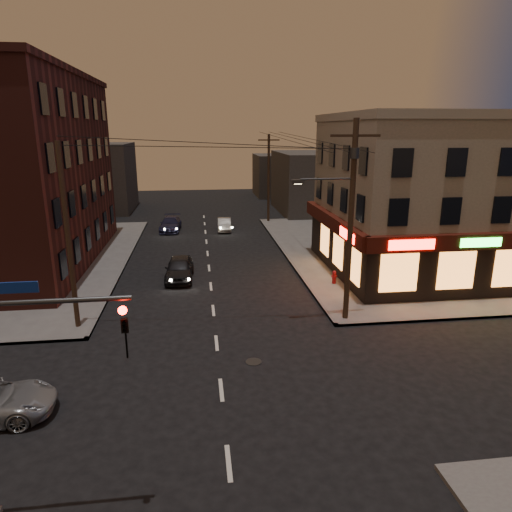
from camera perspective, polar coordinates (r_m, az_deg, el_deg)
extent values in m
plane|color=black|center=(18.27, -4.37, -16.35)|extent=(120.00, 120.00, 0.00)
cube|color=#514F4C|center=(40.37, 20.43, 0.89)|extent=(24.00, 28.00, 0.15)
cube|color=gray|center=(33.74, 22.48, 6.76)|extent=(15.00, 12.00, 10.00)
cube|color=gray|center=(33.44, 23.44, 15.66)|extent=(15.20, 12.20, 0.50)
cube|color=black|center=(29.48, 27.41, -1.54)|extent=(15.12, 0.25, 3.40)
cube|color=black|center=(31.40, 9.94, 0.98)|extent=(0.25, 12.12, 3.40)
cube|color=#3D1009|center=(28.82, 28.19, 1.71)|extent=(15.60, 0.50, 0.90)
cube|color=#3D1009|center=(30.92, 9.56, 4.20)|extent=(0.50, 12.60, 0.90)
cube|color=#FF140C|center=(25.88, 18.91, 1.34)|extent=(2.60, 0.06, 0.55)
cube|color=#26FF3F|center=(27.87, 26.32, 1.53)|extent=(2.40, 0.06, 0.50)
cube|color=#FF140C|center=(27.30, 11.29, 2.60)|extent=(0.06, 2.60, 0.55)
cube|color=#FF8F38|center=(29.00, 26.62, -1.50)|extent=(12.40, 0.08, 2.20)
cube|color=#FF8F38|center=(30.41, 10.22, 0.68)|extent=(0.08, 8.40, 2.20)
cube|color=#3F3D3A|center=(55.80, 8.02, 9.14)|extent=(10.00, 12.00, 7.00)
cube|color=#3F3D3A|center=(59.07, -19.64, 9.23)|extent=(9.00, 10.00, 8.00)
cube|color=#3F3D3A|center=(68.99, 3.31, 10.06)|extent=(8.00, 8.00, 6.00)
cylinder|color=#382619|center=(23.00, 11.74, 3.99)|extent=(0.28, 0.28, 10.00)
cube|color=#382619|center=(22.56, 12.34, 14.49)|extent=(2.40, 0.12, 0.12)
cylinder|color=#333538|center=(22.59, 12.22, 12.46)|extent=(0.44, 0.44, 0.50)
cylinder|color=#333538|center=(22.28, 8.84, 9.49)|extent=(2.60, 0.10, 0.10)
cube|color=#333538|center=(21.95, 5.27, 9.25)|extent=(0.60, 0.25, 0.18)
cube|color=#FFD88C|center=(21.96, 5.26, 8.99)|extent=(0.35, 0.15, 0.04)
cylinder|color=#382619|center=(48.33, 1.58, 9.67)|extent=(0.26, 0.26, 9.00)
cylinder|color=#382619|center=(23.38, -22.42, 2.05)|extent=(0.24, 0.24, 9.00)
cylinder|color=#333538|center=(11.19, -26.55, -5.19)|extent=(4.40, 0.12, 0.12)
imported|color=black|center=(10.87, -16.15, -7.53)|extent=(0.16, 0.20, 1.00)
sphere|color=#FF0C05|center=(10.67, -16.35, -6.55)|extent=(0.20, 0.20, 0.20)
cube|color=navy|center=(11.15, -27.74, -3.51)|extent=(0.90, 0.05, 0.25)
imported|color=black|center=(30.63, -9.55, -1.52)|extent=(1.93, 4.45, 1.49)
imported|color=slate|center=(44.97, -3.98, 3.97)|extent=(1.43, 3.70, 1.20)
imported|color=#1C1D38|center=(45.51, -10.64, 3.96)|extent=(2.13, 4.73, 1.35)
cylinder|color=maroon|center=(29.44, 9.74, -2.77)|extent=(0.25, 0.25, 0.68)
sphere|color=maroon|center=(29.32, 9.77, -2.07)|extent=(0.27, 0.27, 0.27)
cylinder|color=maroon|center=(29.39, 9.75, -2.51)|extent=(0.36, 0.14, 0.14)
cylinder|color=maroon|center=(29.39, 9.75, -2.51)|extent=(0.14, 0.36, 0.14)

